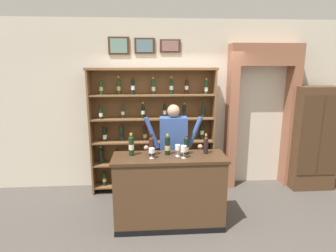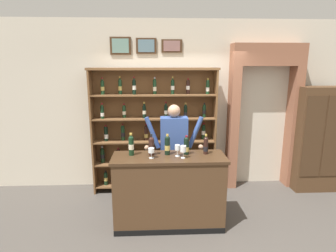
{
  "view_description": "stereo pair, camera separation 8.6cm",
  "coord_description": "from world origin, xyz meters",
  "px_view_note": "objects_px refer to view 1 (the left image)",
  "views": [
    {
      "loc": [
        -0.4,
        -3.65,
        2.29
      ],
      "look_at": [
        -0.13,
        0.18,
        1.43
      ],
      "focal_mm": 29.74,
      "sensor_mm": 36.0,
      "label": 1
    },
    {
      "loc": [
        -0.31,
        -3.65,
        2.29
      ],
      "look_at": [
        -0.13,
        0.18,
        1.43
      ],
      "focal_mm": 29.74,
      "sensor_mm": 36.0,
      "label": 2
    }
  ],
  "objects_px": {
    "side_cabinet": "(313,138)",
    "wine_glass_center": "(178,148)",
    "tasting_bottle_chianti": "(152,146)",
    "tasting_bottle_super_tuscan": "(186,145)",
    "tasting_bottle_riserva": "(168,145)",
    "tasting_bottle_prosecco": "(131,145)",
    "tasting_bottle_bianco": "(206,145)",
    "wine_glass_left": "(152,151)",
    "wine_glass_spare": "(184,149)",
    "wine_shelf": "(153,128)",
    "shopkeeper": "(173,145)",
    "tasting_counter": "(169,191)"
  },
  "relations": [
    {
      "from": "wine_shelf",
      "to": "wine_glass_center",
      "type": "height_order",
      "value": "wine_shelf"
    },
    {
      "from": "wine_shelf",
      "to": "shopkeeper",
      "type": "bearing_deg",
      "value": -64.24
    },
    {
      "from": "shopkeeper",
      "to": "tasting_bottle_super_tuscan",
      "type": "xyz_separation_m",
      "value": [
        0.14,
        -0.48,
        0.13
      ]
    },
    {
      "from": "tasting_counter",
      "to": "tasting_bottle_super_tuscan",
      "type": "bearing_deg",
      "value": 16.33
    },
    {
      "from": "tasting_bottle_riserva",
      "to": "wine_glass_spare",
      "type": "bearing_deg",
      "value": -38.01
    },
    {
      "from": "shopkeeper",
      "to": "tasting_bottle_bianco",
      "type": "distance_m",
      "value": 0.65
    },
    {
      "from": "side_cabinet",
      "to": "tasting_bottle_chianti",
      "type": "bearing_deg",
      "value": -160.92
    },
    {
      "from": "tasting_counter",
      "to": "tasting_bottle_riserva",
      "type": "bearing_deg",
      "value": 103.86
    },
    {
      "from": "wine_shelf",
      "to": "wine_glass_spare",
      "type": "distance_m",
      "value": 1.35
    },
    {
      "from": "tasting_bottle_riserva",
      "to": "tasting_bottle_super_tuscan",
      "type": "height_order",
      "value": "tasting_bottle_riserva"
    },
    {
      "from": "tasting_bottle_chianti",
      "to": "tasting_bottle_riserva",
      "type": "bearing_deg",
      "value": 4.88
    },
    {
      "from": "tasting_counter",
      "to": "tasting_bottle_bianco",
      "type": "height_order",
      "value": "tasting_bottle_bianco"
    },
    {
      "from": "shopkeeper",
      "to": "tasting_bottle_bianco",
      "type": "relative_size",
      "value": 5.82
    },
    {
      "from": "wine_shelf",
      "to": "wine_glass_center",
      "type": "bearing_deg",
      "value": -75.1
    },
    {
      "from": "shopkeeper",
      "to": "tasting_bottle_bianco",
      "type": "xyz_separation_m",
      "value": [
        0.42,
        -0.48,
        0.13
      ]
    },
    {
      "from": "tasting_counter",
      "to": "tasting_bottle_super_tuscan",
      "type": "height_order",
      "value": "tasting_bottle_super_tuscan"
    },
    {
      "from": "tasting_bottle_prosecco",
      "to": "wine_glass_left",
      "type": "distance_m",
      "value": 0.32
    },
    {
      "from": "shopkeeper",
      "to": "side_cabinet",
      "type": "bearing_deg",
      "value": 11.44
    },
    {
      "from": "tasting_bottle_bianco",
      "to": "wine_glass_spare",
      "type": "xyz_separation_m",
      "value": [
        -0.34,
        -0.16,
        0.0
      ]
    },
    {
      "from": "wine_glass_left",
      "to": "wine_glass_spare",
      "type": "distance_m",
      "value": 0.43
    },
    {
      "from": "tasting_counter",
      "to": "wine_glass_left",
      "type": "xyz_separation_m",
      "value": [
        -0.24,
        -0.07,
        0.63
      ]
    },
    {
      "from": "shopkeeper",
      "to": "tasting_bottle_chianti",
      "type": "distance_m",
      "value": 0.62
    },
    {
      "from": "tasting_bottle_super_tuscan",
      "to": "tasting_bottle_prosecco",
      "type": "bearing_deg",
      "value": 179.99
    },
    {
      "from": "tasting_bottle_riserva",
      "to": "wine_glass_spare",
      "type": "relative_size",
      "value": 1.7
    },
    {
      "from": "tasting_bottle_super_tuscan",
      "to": "wine_glass_center",
      "type": "xyz_separation_m",
      "value": [
        -0.13,
        -0.08,
        -0.01
      ]
    },
    {
      "from": "wine_glass_center",
      "to": "shopkeeper",
      "type": "bearing_deg",
      "value": 90.93
    },
    {
      "from": "wine_glass_left",
      "to": "shopkeeper",
      "type": "bearing_deg",
      "value": 60.86
    },
    {
      "from": "wine_shelf",
      "to": "tasting_bottle_super_tuscan",
      "type": "bearing_deg",
      "value": -68.12
    },
    {
      "from": "tasting_counter",
      "to": "tasting_bottle_bianco",
      "type": "bearing_deg",
      "value": 8.36
    },
    {
      "from": "tasting_bottle_bianco",
      "to": "wine_glass_center",
      "type": "bearing_deg",
      "value": -168.66
    },
    {
      "from": "tasting_counter",
      "to": "wine_glass_center",
      "type": "xyz_separation_m",
      "value": [
        0.12,
        -0.0,
        0.64
      ]
    },
    {
      "from": "tasting_bottle_prosecco",
      "to": "tasting_bottle_bianco",
      "type": "height_order",
      "value": "tasting_bottle_prosecco"
    },
    {
      "from": "side_cabinet",
      "to": "tasting_bottle_chianti",
      "type": "distance_m",
      "value": 3.16
    },
    {
      "from": "wine_glass_center",
      "to": "tasting_bottle_riserva",
      "type": "bearing_deg",
      "value": 148.92
    },
    {
      "from": "tasting_bottle_chianti",
      "to": "tasting_bottle_super_tuscan",
      "type": "height_order",
      "value": "tasting_bottle_chianti"
    },
    {
      "from": "shopkeeper",
      "to": "wine_glass_left",
      "type": "bearing_deg",
      "value": -119.14
    },
    {
      "from": "wine_shelf",
      "to": "wine_glass_center",
      "type": "relative_size",
      "value": 13.69
    },
    {
      "from": "tasting_bottle_super_tuscan",
      "to": "wine_glass_spare",
      "type": "relative_size",
      "value": 1.57
    },
    {
      "from": "shopkeeper",
      "to": "tasting_bottle_super_tuscan",
      "type": "bearing_deg",
      "value": -73.67
    },
    {
      "from": "wine_shelf",
      "to": "wine_glass_center",
      "type": "distance_m",
      "value": 1.25
    },
    {
      "from": "side_cabinet",
      "to": "shopkeeper",
      "type": "bearing_deg",
      "value": -168.56
    },
    {
      "from": "tasting_bottle_prosecco",
      "to": "wine_glass_left",
      "type": "xyz_separation_m",
      "value": [
        0.28,
        -0.14,
        -0.04
      ]
    },
    {
      "from": "tasting_bottle_chianti",
      "to": "tasting_bottle_super_tuscan",
      "type": "distance_m",
      "value": 0.49
    },
    {
      "from": "tasting_counter",
      "to": "tasting_bottle_riserva",
      "type": "xyz_separation_m",
      "value": [
        -0.02,
        0.08,
        0.66
      ]
    },
    {
      "from": "side_cabinet",
      "to": "wine_glass_left",
      "type": "height_order",
      "value": "side_cabinet"
    },
    {
      "from": "wine_glass_left",
      "to": "tasting_bottle_bianco",
      "type": "bearing_deg",
      "value": 10.84
    },
    {
      "from": "tasting_bottle_riserva",
      "to": "wine_glass_spare",
      "type": "height_order",
      "value": "tasting_bottle_riserva"
    },
    {
      "from": "side_cabinet",
      "to": "wine_glass_center",
      "type": "distance_m",
      "value": 2.85
    },
    {
      "from": "wine_shelf",
      "to": "tasting_bottle_chianti",
      "type": "relative_size",
      "value": 7.35
    },
    {
      "from": "wine_shelf",
      "to": "tasting_bottle_prosecco",
      "type": "xyz_separation_m",
      "value": [
        -0.32,
        -1.13,
        0.03
      ]
    }
  ]
}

